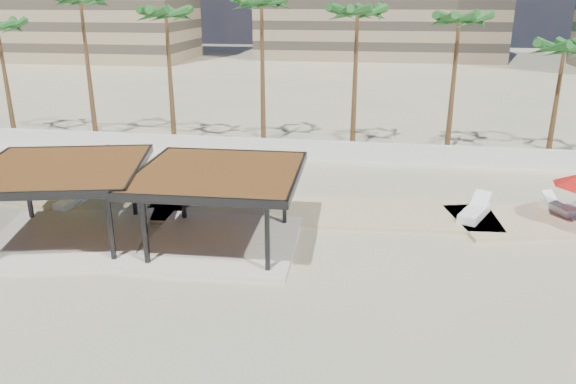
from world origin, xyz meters
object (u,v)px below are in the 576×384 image
Objects in this scene: pavilion_central at (220,201)px; pavilion_west at (64,197)px; lounger_c at (558,207)px; lounger_d at (576,208)px; lounger_a at (72,201)px; lounger_b at (475,212)px.

pavilion_west is (-6.35, -0.54, 0.02)m from pavilion_central.
pavilion_central is 3.31× the size of lounger_c.
pavilion_west is at bearing 150.09° from lounger_d.
pavilion_central is 8.83m from lounger_a.
pavilion_central is 6.37m from pavilion_west.
pavilion_central is at bearing 154.52° from lounger_d.
lounger_b is (10.51, 4.32, -1.50)m from pavilion_central.
pavilion_central reaches higher than lounger_b.
lounger_a is at bearing 72.55° from lounger_c.
lounger_a reaches higher than lounger_c.
lounger_a is 22.80m from lounger_c.
pavilion_west is 22.55m from lounger_d.
pavilion_central is 11.46m from lounger_b.
lounger_a is 18.73m from lounger_b.
lounger_b reaches higher than lounger_a.
pavilion_central is 2.54× the size of lounger_b.
lounger_b is at bearing 2.55° from pavilion_west.
pavilion_west is 3.92× the size of lounger_c.
pavilion_central is at bearing -101.83° from lounger_a.
pavilion_west is 21.80m from lounger_c.
pavilion_west is 3.01× the size of lounger_b.
lounger_a is 23.58m from lounger_d.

